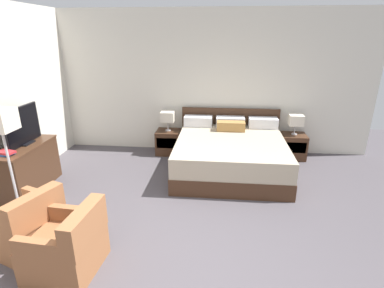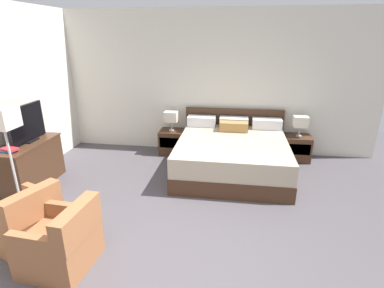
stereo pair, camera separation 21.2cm
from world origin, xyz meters
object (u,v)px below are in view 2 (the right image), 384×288
object	(u,v)px
table_lamp_right	(300,121)
book_red_cover	(9,151)
dresser	(30,164)
table_lamp_left	(171,117)
armchair_by_window	(25,222)
nightstand_left	(172,142)
floor_lamp	(4,127)
book_blue_cover	(9,149)
nightstand_right	(297,148)
armchair_companion	(62,243)
bed	(232,154)
tv	(27,124)

from	to	relation	value
table_lamp_right	book_red_cover	size ratio (longest dim) A/B	1.97
dresser	table_lamp_left	bearing A→B (deg)	42.22
armchair_by_window	nightstand_left	bearing A→B (deg)	70.43
table_lamp_right	floor_lamp	bearing A→B (deg)	-148.49
table_lamp_right	dresser	xyz separation A→B (m)	(-4.56, -1.81, -0.41)
dresser	book_blue_cover	world-z (taller)	book_blue_cover
armchair_by_window	book_red_cover	bearing A→B (deg)	131.55
nightstand_right	floor_lamp	distance (m)	5.04
armchair_companion	book_blue_cover	bearing A→B (deg)	139.92
book_red_cover	bed	bearing A→B (deg)	23.76
table_lamp_right	book_blue_cover	world-z (taller)	table_lamp_right
book_blue_cover	armchair_companion	distance (m)	2.05
dresser	floor_lamp	size ratio (longest dim) A/B	0.77
armchair_companion	floor_lamp	distance (m)	1.77
table_lamp_left	table_lamp_right	world-z (taller)	same
dresser	armchair_by_window	world-z (taller)	armchair_by_window
bed	armchair_by_window	distance (m)	3.42
tv	book_blue_cover	world-z (taller)	tv
nightstand_left	dresser	bearing A→B (deg)	-137.80
dresser	tv	distance (m)	0.66
table_lamp_right	dresser	size ratio (longest dim) A/B	0.35
nightstand_left	tv	world-z (taller)	tv
nightstand_right	book_blue_cover	distance (m)	5.08
nightstand_left	book_blue_cover	xyz separation A→B (m)	(-1.98, -2.18, 0.55)
bed	armchair_companion	xyz separation A→B (m)	(-1.75, -2.72, -0.05)
table_lamp_left	armchair_companion	distance (m)	3.53
dresser	armchair_by_window	bearing A→B (deg)	-57.41
dresser	armchair_by_window	distance (m)	1.61
armchair_by_window	armchair_companion	bearing A→B (deg)	-24.14
dresser	armchair_companion	xyz separation A→B (m)	(1.53, -1.65, -0.10)
armchair_by_window	nightstand_right	bearing A→B (deg)	40.55
tv	book_blue_cover	distance (m)	0.53
armchair_companion	book_red_cover	bearing A→B (deg)	140.14
nightstand_left	dresser	world-z (taller)	dresser
armchair_by_window	table_lamp_right	bearing A→B (deg)	40.56
bed	nightstand_left	world-z (taller)	bed
bed	floor_lamp	world-z (taller)	floor_lamp
table_lamp_left	dresser	size ratio (longest dim) A/B	0.35
nightstand_left	tv	size ratio (longest dim) A/B	0.62
nightstand_left	floor_lamp	distance (m)	3.22
floor_lamp	tv	bearing A→B (deg)	112.03
armchair_by_window	floor_lamp	world-z (taller)	floor_lamp
armchair_companion	floor_lamp	world-z (taller)	floor_lamp
table_lamp_left	tv	xyz separation A→B (m)	(-1.99, -1.71, 0.25)
tv	book_blue_cover	xyz separation A→B (m)	(0.01, -0.47, -0.25)
nightstand_left	book_red_cover	size ratio (longest dim) A/B	2.40
dresser	armchair_companion	size ratio (longest dim) A/B	1.54
table_lamp_right	armchair_by_window	world-z (taller)	table_lamp_right
dresser	armchair_by_window	size ratio (longest dim) A/B	1.33
book_red_cover	floor_lamp	distance (m)	0.74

